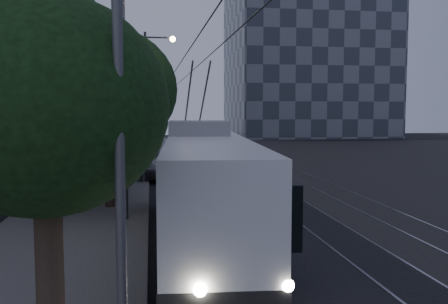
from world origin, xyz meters
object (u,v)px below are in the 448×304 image
car_white_d (156,140)px  pickup_silver (177,163)px  car_white_a (182,160)px  streetlamp_near (135,65)px  car_white_c (173,149)px  streetlamp_far (151,84)px  car_white_b (158,149)px  trolleybus (208,187)px

car_white_d → pickup_silver: bearing=-108.0°
car_white_a → streetlamp_near: bearing=-114.2°
car_white_a → streetlamp_near: size_ratio=0.42×
car_white_d → streetlamp_near: size_ratio=0.50×
pickup_silver → car_white_c: size_ratio=1.47×
streetlamp_near → streetlamp_far: 20.44m
pickup_silver → streetlamp_near: bearing=-77.0°
car_white_a → car_white_b: bearing=85.8°
pickup_silver → car_white_a: pickup_silver is taller
car_white_c → streetlamp_far: bearing=-121.0°
trolleybus → pickup_silver: bearing=94.3°
car_white_c → car_white_d: 10.29m
trolleybus → streetlamp_near: bearing=131.9°
pickup_silver → car_white_b: pickup_silver is taller
pickup_silver → car_white_b: size_ratio=1.15×
streetlamp_near → car_white_b: bearing=87.3°
car_white_c → streetlamp_far: 6.43m
car_white_b → streetlamp_far: (-0.49, -2.62, 5.09)m
car_white_a → car_white_d: 18.96m
car_white_a → streetlamp_far: (-1.95, 5.28, 5.22)m
streetlamp_near → trolleybus: bearing=-51.7°
trolleybus → streetlamp_far: size_ratio=1.25×
pickup_silver → streetlamp_far: streetlamp_far is taller
car_white_b → trolleybus: bearing=-98.4°
trolleybus → pickup_silver: trolleybus is taller
pickup_silver → streetlamp_far: (-1.41, 8.80, 5.02)m
car_white_c → streetlamp_near: 24.43m
pickup_silver → car_white_a: bearing=104.2°
car_white_b → car_white_c: (1.23, 0.79, -0.09)m
car_white_b → car_white_d: bearing=79.1°
trolleybus → car_white_b: trolleybus is taller
streetlamp_near → car_white_c: bearing=84.4°
car_white_a → streetlamp_far: bearing=95.6°
trolleybus → car_white_b: size_ratio=2.27×
car_white_a → streetlamp_far: 7.68m
car_white_b → streetlamp_near: (-1.10, -23.05, 4.76)m
pickup_silver → car_white_d: (-0.92, 22.42, -0.08)m
car_white_b → streetlamp_near: size_ratio=0.59×
pickup_silver → streetlamp_near: size_ratio=0.67×
car_white_b → streetlamp_near: 23.56m
car_white_c → streetlamp_near: streetlamp_near is taller
streetlamp_far → pickup_silver: bearing=-80.9°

